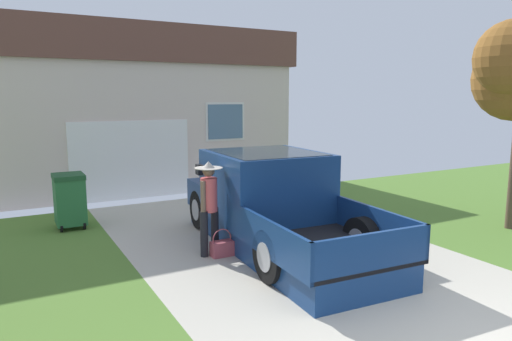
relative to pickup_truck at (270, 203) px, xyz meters
name	(u,v)px	position (x,y,z in m)	size (l,w,h in m)	color
pickup_truck	(270,203)	(0.00, 0.00, 0.00)	(2.24, 5.13, 1.71)	navy
person_with_hat	(209,201)	(-1.24, -0.03, 0.17)	(0.49, 0.49, 1.64)	black
handbag	(222,248)	(-1.11, -0.25, -0.63)	(0.39, 0.21, 0.49)	#B24C56
house_with_garage	(112,108)	(-1.16, 7.94, 1.60)	(10.11, 5.84, 4.70)	beige
wheeled_trash_bin	(70,199)	(-3.16, 2.90, -0.16)	(0.60, 0.72, 1.14)	#286B38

